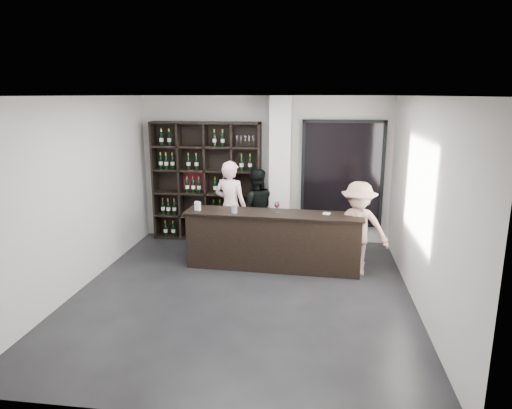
# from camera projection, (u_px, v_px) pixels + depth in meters

# --- Properties ---
(floor) EXTENTS (5.00, 5.50, 0.01)m
(floor) POSITION_uv_depth(u_px,v_px,m) (243.00, 294.00, 6.87)
(floor) COLOR black
(floor) RESTS_ON ground
(wine_shelf) EXTENTS (2.20, 0.35, 2.40)m
(wine_shelf) POSITION_uv_depth(u_px,v_px,m) (207.00, 182.00, 9.21)
(wine_shelf) COLOR black
(wine_shelf) RESTS_ON floor
(structural_column) EXTENTS (0.40, 0.40, 2.90)m
(structural_column) POSITION_uv_depth(u_px,v_px,m) (280.00, 172.00, 8.87)
(structural_column) COLOR silver
(structural_column) RESTS_ON floor
(glass_panel) EXTENTS (1.60, 0.08, 2.10)m
(glass_panel) POSITION_uv_depth(u_px,v_px,m) (342.00, 174.00, 8.94)
(glass_panel) COLOR black
(glass_panel) RESTS_ON floor
(tasting_counter) EXTENTS (3.00, 0.63, 0.99)m
(tasting_counter) POSITION_uv_depth(u_px,v_px,m) (273.00, 240.00, 7.77)
(tasting_counter) COLOR black
(tasting_counter) RESTS_ON floor
(taster_pink) EXTENTS (0.73, 0.58, 1.74)m
(taster_pink) POSITION_uv_depth(u_px,v_px,m) (231.00, 207.00, 8.52)
(taster_pink) COLOR #FFCCCF
(taster_pink) RESTS_ON floor
(taster_black) EXTENTS (0.83, 0.70, 1.54)m
(taster_black) POSITION_uv_depth(u_px,v_px,m) (256.00, 208.00, 8.86)
(taster_black) COLOR black
(taster_black) RESTS_ON floor
(customer) EXTENTS (1.10, 0.75, 1.56)m
(customer) POSITION_uv_depth(u_px,v_px,m) (358.00, 228.00, 7.48)
(customer) COLOR tan
(customer) RESTS_ON floor
(wine_glass) EXTENTS (0.10, 0.10, 0.21)m
(wine_glass) POSITION_uv_depth(u_px,v_px,m) (277.00, 207.00, 7.62)
(wine_glass) COLOR white
(wine_glass) RESTS_ON tasting_counter
(spit_cup) EXTENTS (0.10, 0.10, 0.13)m
(spit_cup) POSITION_uv_depth(u_px,v_px,m) (234.00, 209.00, 7.62)
(spit_cup) COLOR silver
(spit_cup) RESTS_ON tasting_counter
(napkin_stack) EXTENTS (0.13, 0.13, 0.02)m
(napkin_stack) POSITION_uv_depth(u_px,v_px,m) (327.00, 214.00, 7.57)
(napkin_stack) COLOR white
(napkin_stack) RESTS_ON tasting_counter
(card_stand) EXTENTS (0.11, 0.08, 0.15)m
(card_stand) POSITION_uv_depth(u_px,v_px,m) (198.00, 206.00, 7.79)
(card_stand) COLOR white
(card_stand) RESTS_ON tasting_counter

